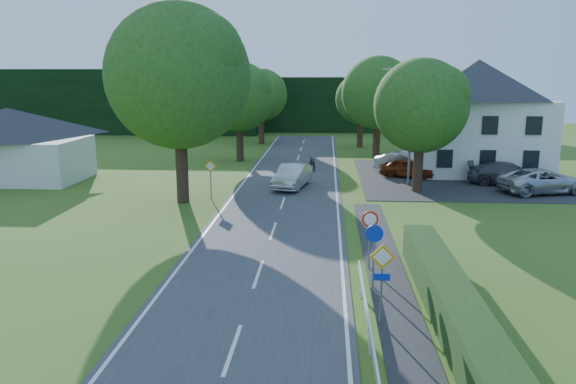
# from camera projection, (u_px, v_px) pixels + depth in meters

# --- Properties ---
(road) EXTENTS (7.00, 80.00, 0.04)m
(road) POSITION_uv_depth(u_px,v_px,m) (277.00, 221.00, 29.44)
(road) COLOR #3B3B3E
(road) RESTS_ON ground
(parking_pad) EXTENTS (14.00, 16.00, 0.04)m
(parking_pad) POSITION_uv_depth(u_px,v_px,m) (454.00, 178.00, 41.31)
(parking_pad) COLOR #242426
(parking_pad) RESTS_ON ground
(line_edge_left) EXTENTS (0.12, 80.00, 0.01)m
(line_edge_left) POSITION_uv_depth(u_px,v_px,m) (215.00, 219.00, 29.66)
(line_edge_left) COLOR white
(line_edge_left) RESTS_ON road
(line_edge_right) EXTENTS (0.12, 80.00, 0.01)m
(line_edge_right) POSITION_uv_depth(u_px,v_px,m) (339.00, 221.00, 29.22)
(line_edge_right) COLOR white
(line_edge_right) RESTS_ON road
(line_centre) EXTENTS (0.12, 80.00, 0.01)m
(line_centre) POSITION_uv_depth(u_px,v_px,m) (277.00, 220.00, 29.44)
(line_centre) COLOR white
(line_centre) RESTS_ON road
(tree_main) EXTENTS (9.40, 9.40, 11.64)m
(tree_main) POSITION_uv_depth(u_px,v_px,m) (179.00, 104.00, 32.53)
(tree_main) COLOR #264A16
(tree_main) RESTS_ON ground
(tree_left_far) EXTENTS (7.00, 7.00, 8.58)m
(tree_left_far) POSITION_uv_depth(u_px,v_px,m) (239.00, 112.00, 48.39)
(tree_left_far) COLOR #264A16
(tree_left_far) RESTS_ON ground
(tree_right_far) EXTENTS (7.40, 7.40, 9.09)m
(tree_right_far) POSITION_uv_depth(u_px,v_px,m) (377.00, 108.00, 49.48)
(tree_right_far) COLOR #264A16
(tree_right_far) RESTS_ON ground
(tree_left_back) EXTENTS (6.60, 6.60, 8.07)m
(tree_left_back) POSITION_uv_depth(u_px,v_px,m) (261.00, 106.00, 60.11)
(tree_left_back) COLOR #264A16
(tree_left_back) RESTS_ON ground
(tree_right_back) EXTENTS (6.20, 6.20, 7.56)m
(tree_right_back) POSITION_uv_depth(u_px,v_px,m) (361.00, 111.00, 57.51)
(tree_right_back) COLOR #264A16
(tree_right_back) RESTS_ON ground
(tree_right_mid) EXTENTS (7.00, 7.00, 8.58)m
(tree_right_mid) POSITION_uv_depth(u_px,v_px,m) (420.00, 126.00, 35.78)
(tree_right_mid) COLOR #264A16
(tree_right_mid) RESTS_ON ground
(treeline_left) EXTENTS (44.00, 6.00, 8.00)m
(treeline_left) POSITION_uv_depth(u_px,v_px,m) (87.00, 101.00, 71.46)
(treeline_left) COLOR black
(treeline_left) RESTS_ON ground
(treeline_right) EXTENTS (30.00, 5.00, 7.00)m
(treeline_right) POSITION_uv_depth(u_px,v_px,m) (369.00, 105.00, 73.04)
(treeline_right) COLOR black
(treeline_right) RESTS_ON ground
(bungalow_left) EXTENTS (11.00, 6.50, 5.20)m
(bungalow_left) POSITION_uv_depth(u_px,v_px,m) (10.00, 143.00, 39.98)
(bungalow_left) COLOR silver
(bungalow_left) RESTS_ON ground
(house_white) EXTENTS (10.60, 8.40, 8.60)m
(house_white) POSITION_uv_depth(u_px,v_px,m) (476.00, 115.00, 43.18)
(house_white) COLOR white
(house_white) RESTS_ON ground
(streetlight) EXTENTS (2.03, 0.18, 8.00)m
(streetlight) POSITION_uv_depth(u_px,v_px,m) (409.00, 121.00, 37.72)
(streetlight) COLOR gray
(streetlight) RESTS_ON ground
(sign_priority_right) EXTENTS (0.78, 0.09, 2.59)m
(sign_priority_right) POSITION_uv_depth(u_px,v_px,m) (382.00, 269.00, 17.06)
(sign_priority_right) COLOR gray
(sign_priority_right) RESTS_ON ground
(sign_roundabout) EXTENTS (0.64, 0.08, 2.37)m
(sign_roundabout) POSITION_uv_depth(u_px,v_px,m) (374.00, 244.00, 20.01)
(sign_roundabout) COLOR gray
(sign_roundabout) RESTS_ON ground
(sign_speed_limit) EXTENTS (0.64, 0.11, 2.37)m
(sign_speed_limit) POSITION_uv_depth(u_px,v_px,m) (370.00, 226.00, 21.93)
(sign_speed_limit) COLOR gray
(sign_speed_limit) RESTS_ON ground
(sign_priority_left) EXTENTS (0.78, 0.09, 2.44)m
(sign_priority_left) POSITION_uv_depth(u_px,v_px,m) (210.00, 171.00, 34.25)
(sign_priority_left) COLOR gray
(sign_priority_left) RESTS_ON ground
(moving_car) EXTENTS (2.62, 5.03, 1.58)m
(moving_car) POSITION_uv_depth(u_px,v_px,m) (292.00, 176.00, 37.63)
(moving_car) COLOR #BDBCC1
(moving_car) RESTS_ON road
(motorcycle) EXTENTS (1.16, 2.26, 1.13)m
(motorcycle) POSITION_uv_depth(u_px,v_px,m) (313.00, 163.00, 44.63)
(motorcycle) COLOR black
(motorcycle) RESTS_ON road
(parked_car_red) EXTENTS (4.32, 2.93, 1.36)m
(parked_car_red) POSITION_uv_depth(u_px,v_px,m) (408.00, 168.00, 41.40)
(parked_car_red) COLOR #66230B
(parked_car_red) RESTS_ON parking_pad
(parked_car_silver_a) EXTENTS (4.64, 2.49, 1.45)m
(parked_car_silver_a) POSITION_uv_depth(u_px,v_px,m) (402.00, 162.00, 43.87)
(parked_car_silver_a) COLOR #B1B2B6
(parked_car_silver_a) RESTS_ON parking_pad
(parked_car_grey) EXTENTS (5.69, 3.39, 1.55)m
(parked_car_grey) POSITION_uv_depth(u_px,v_px,m) (508.00, 174.00, 38.52)
(parked_car_grey) COLOR #454549
(parked_car_grey) RESTS_ON parking_pad
(parked_car_silver_b) EXTENTS (6.12, 3.95, 1.57)m
(parked_car_silver_b) POSITION_uv_depth(u_px,v_px,m) (543.00, 181.00, 35.97)
(parked_car_silver_b) COLOR silver
(parked_car_silver_b) RESTS_ON parking_pad
(parasol) EXTENTS (2.82, 2.85, 2.12)m
(parasol) POSITION_uv_depth(u_px,v_px,m) (454.00, 164.00, 40.70)
(parasol) COLOR red
(parasol) RESTS_ON parking_pad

